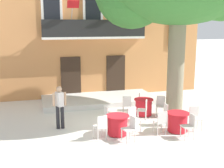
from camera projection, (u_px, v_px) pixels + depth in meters
The scene contains 19 objects.
ground_plane at pixel (106, 125), 11.89m from camera, with size 120.00×120.00×0.00m, color silver.
building_facade at pixel (87, 29), 17.88m from camera, with size 13.00×5.09×7.50m.
entrance_step_platform at pixel (99, 100), 15.45m from camera, with size 5.91×2.71×0.25m, color silver.
cafe_table_near_tree at pixel (118, 125), 10.77m from camera, with size 0.86×0.86×0.76m.
cafe_chair_near_tree_0 at pixel (101, 125), 10.30m from camera, with size 0.49×0.49×0.91m.
cafe_chair_near_tree_1 at pixel (130, 127), 10.13m from camera, with size 0.48×0.48×0.91m.
cafe_chair_near_tree_2 at pixel (133, 118), 11.16m from camera, with size 0.48×0.48×0.91m.
cafe_chair_near_tree_3 at pixel (108, 116), 11.40m from camera, with size 0.44×0.44×0.91m.
cafe_table_middle at pixel (144, 107), 13.10m from camera, with size 0.86×0.86×0.76m.
cafe_chair_middle_0 at pixel (144, 109), 12.34m from camera, with size 0.54×0.54×0.91m.
cafe_chair_middle_1 at pixel (161, 105), 12.98m from camera, with size 0.54×0.54×0.91m.
cafe_chair_middle_2 at pixel (141, 100), 13.81m from camera, with size 0.51×0.51×0.91m.
cafe_chair_middle_3 at pixel (127, 104), 13.07m from camera, with size 0.52×0.52×0.91m.
cafe_table_front at pixel (178, 122), 11.10m from camera, with size 0.86×0.86×0.76m.
cafe_chair_front_0 at pixel (161, 121), 10.78m from camera, with size 0.42×0.42×0.91m.
cafe_chair_front_1 at pixel (189, 125), 10.38m from camera, with size 0.40×0.40×0.91m.
cafe_chair_front_2 at pixel (195, 117), 11.29m from camera, with size 0.43×0.43×0.91m.
cafe_chair_front_3 at pixel (168, 113), 11.78m from camera, with size 0.42×0.42×0.91m.
pedestrian_near_entrance at pixel (60, 105), 11.33m from camera, with size 0.53×0.40×1.71m.
Camera 1 is at (-2.78, -10.97, 4.05)m, focal length 46.54 mm.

